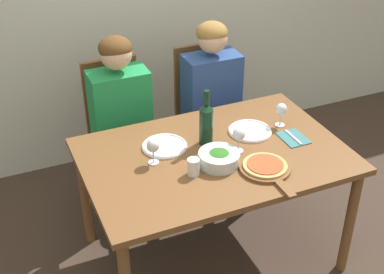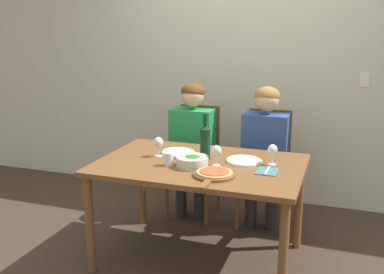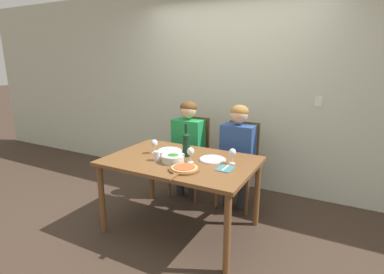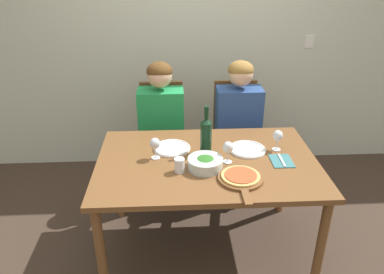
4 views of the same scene
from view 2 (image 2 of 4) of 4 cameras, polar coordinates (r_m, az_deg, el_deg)
name	(u,v)px [view 2 (image 2 of 4)]	position (r m, az deg, el deg)	size (l,w,h in m)	color
ground_plane	(200,258)	(3.55, 0.97, -15.13)	(40.00, 40.00, 0.00)	#3D2D23
back_wall	(245,65)	(4.47, 6.81, 9.06)	(10.00, 0.06, 2.70)	beige
dining_table	(200,173)	(3.28, 1.02, -4.65)	(1.48, 0.98, 0.76)	brown
chair_left	(196,157)	(4.19, 0.51, -2.57)	(0.42, 0.42, 1.01)	brown
chair_right	(266,164)	(4.04, 9.41, -3.42)	(0.42, 0.42, 1.01)	brown
person_woman	(192,138)	(4.03, -0.03, -0.10)	(0.47, 0.51, 1.24)	#28282D
person_man	(265,144)	(3.87, 9.23, -0.89)	(0.47, 0.51, 1.24)	#28282D
wine_bottle	(205,141)	(3.32, 1.69, -0.49)	(0.08, 0.08, 0.34)	black
broccoli_bowl	(192,161)	(3.15, 0.05, -3.12)	(0.23, 0.23, 0.08)	silver
dinner_plate_left	(178,152)	(3.48, -1.77, -1.96)	(0.26, 0.26, 0.02)	white
dinner_plate_right	(244,161)	(3.29, 6.59, -3.00)	(0.26, 0.26, 0.02)	white
pizza_on_board	(214,174)	(2.96, 2.82, -4.74)	(0.28, 0.42, 0.04)	brown
wine_glass_left	(158,143)	(3.38, -4.29, -0.77)	(0.07, 0.07, 0.15)	silver
wine_glass_right	(273,151)	(3.22, 10.19, -1.73)	(0.07, 0.07, 0.15)	silver
wine_glass_centre	(216,152)	(3.15, 3.12, -1.87)	(0.07, 0.07, 0.15)	silver
water_tumbler	(169,159)	(3.18, -2.98, -2.82)	(0.07, 0.07, 0.09)	silver
fork_on_napkin	(267,171)	(3.10, 9.51, -4.29)	(0.14, 0.18, 0.01)	#387075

